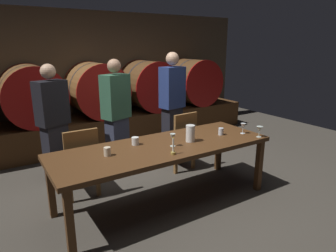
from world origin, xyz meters
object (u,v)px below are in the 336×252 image
object	(u,v)px
wine_barrel_left	(32,95)
wine_glass_center	(243,126)
chair_left	(80,159)
wine_barrel_right	(148,85)
guest_left	(54,124)
candle_center	(173,149)
wine_glass_right	(259,129)
dining_table	(164,150)
wine_barrel_center	(97,90)
cup_left	(107,152)
pitcher	(190,133)
wine_glass_left	(173,138)
wine_barrel_far_right	(192,82)
guest_right	(172,104)
chair_right	(181,138)
cup_center	(135,141)
cup_right	(221,131)
guest_center	(116,116)

from	to	relation	value
wine_barrel_left	wine_glass_center	distance (m)	3.41
chair_left	wine_barrel_right	bearing A→B (deg)	-136.21
wine_barrel_right	guest_left	bearing A→B (deg)	-149.04
candle_center	wine_glass_right	distance (m)	1.23
wine_barrel_right	dining_table	xyz separation A→B (m)	(-1.19, -2.54, -0.36)
wine_glass_center	dining_table	bearing A→B (deg)	171.70
wine_glass_right	wine_barrel_center	bearing A→B (deg)	109.69
guest_left	cup_left	xyz separation A→B (m)	(0.26, -1.24, -0.05)
wine_glass_center	pitcher	bearing A→B (deg)	172.22
wine_glass_left	wine_barrel_center	bearing A→B (deg)	88.94
pitcher	candle_center	bearing A→B (deg)	-148.72
wine_barrel_left	wine_barrel_far_right	world-z (taller)	same
wine_barrel_far_right	guest_right	distance (m)	1.90
chair_left	wine_glass_right	distance (m)	2.22
wine_barrel_left	dining_table	xyz separation A→B (m)	(0.98, -2.54, -0.36)
dining_table	pitcher	world-z (taller)	pitcher
wine_barrel_center	wine_glass_center	size ratio (longest dim) A/B	7.25
dining_table	pitcher	bearing A→B (deg)	-9.47
wine_glass_right	cup_left	bearing A→B (deg)	167.63
guest_left	pitcher	size ratio (longest dim) A/B	8.04
chair_right	wine_glass_left	size ratio (longest dim) A/B	5.95
guest_left	chair_left	bearing A→B (deg)	83.50
dining_table	cup_left	size ratio (longest dim) A/B	27.40
dining_table	pitcher	xyz separation A→B (m)	(0.33, -0.06, 0.16)
wine_barrel_center	wine_glass_center	distance (m)	2.88
wine_barrel_center	pitcher	world-z (taller)	wine_barrel_center
cup_center	wine_barrel_center	bearing A→B (deg)	80.78
wine_barrel_far_right	cup_left	world-z (taller)	wine_barrel_far_right
dining_table	chair_right	world-z (taller)	chair_right
wine_barrel_center	wine_barrel_right	bearing A→B (deg)	0.00
cup_right	chair_right	bearing A→B (deg)	96.93
guest_left	guest_center	bearing A→B (deg)	154.40
wine_barrel_right	chair_left	world-z (taller)	wine_barrel_right
chair_left	wine_glass_right	size ratio (longest dim) A/B	6.44
pitcher	wine_barrel_far_right	bearing A→B (deg)	52.73
wine_barrel_right	cup_right	size ratio (longest dim) A/B	11.11
wine_glass_right	cup_center	xyz separation A→B (m)	(-1.43, 0.56, -0.05)
dining_table	chair_left	size ratio (longest dim) A/B	2.89
wine_glass_left	cup_left	xyz separation A→B (m)	(-0.73, 0.11, -0.06)
wine_barrel_far_right	guest_center	world-z (taller)	guest_center
wine_barrel_right	cup_center	distance (m)	2.79
wine_barrel_center	chair_left	size ratio (longest dim) A/B	1.12
cup_left	wine_barrel_left	bearing A→B (deg)	97.01
chair_right	wine_barrel_far_right	bearing A→B (deg)	-134.73
chair_left	pitcher	distance (m)	1.37
chair_left	wine_barrel_left	bearing A→B (deg)	-83.74
wine_barrel_right	chair_left	xyz separation A→B (m)	(-1.98, -1.87, -0.53)
guest_right	cup_center	size ratio (longest dim) A/B	19.03
chair_left	guest_right	xyz separation A→B (m)	(1.71, 0.57, 0.39)
wine_glass_center	cup_left	bearing A→B (deg)	173.99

